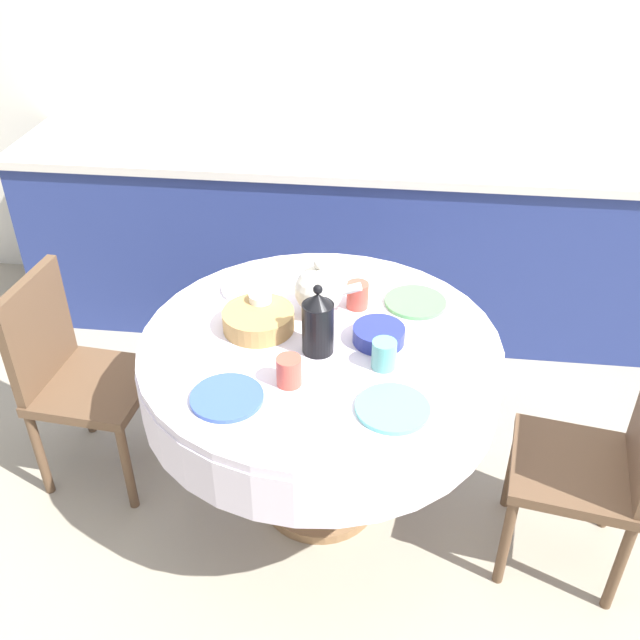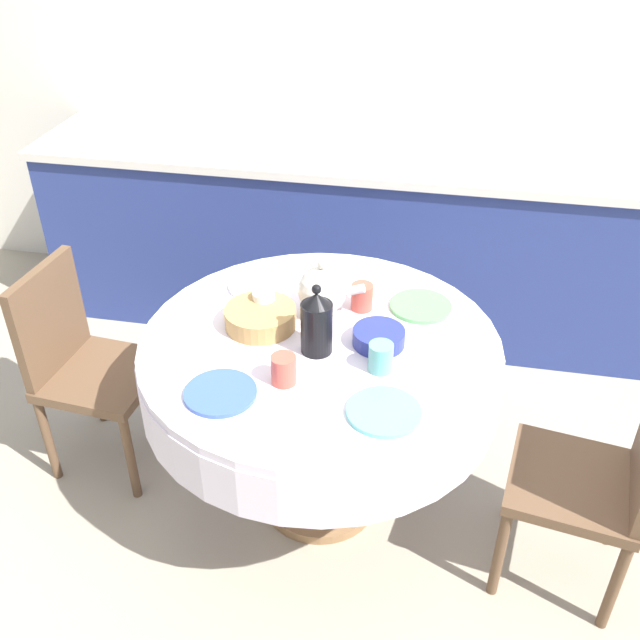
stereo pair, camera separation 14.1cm
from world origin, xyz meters
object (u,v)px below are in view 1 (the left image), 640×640
chair_left (602,459)px  chair_right (74,371)px  coffee_carafe (319,323)px  teapot (319,290)px

chair_left → chair_right: bearing=92.2°
chair_left → coffee_carafe: (-0.92, 0.10, 0.38)m
chair_right → teapot: 0.99m
chair_left → chair_right: (-1.86, 0.24, 0.00)m
chair_right → coffee_carafe: coffee_carafe is taller
coffee_carafe → chair_right: bearing=171.5°
chair_right → teapot: teapot is taller
chair_left → teapot: (-0.95, 0.31, 0.37)m
chair_right → chair_left: bearing=87.8°
chair_left → chair_right: size_ratio=1.00×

